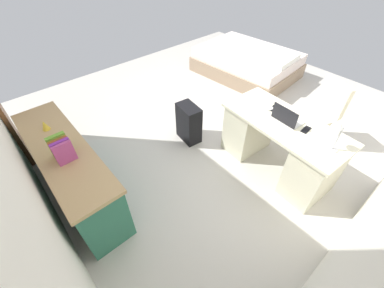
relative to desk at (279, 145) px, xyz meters
name	(u,v)px	position (x,y,z in m)	size (l,w,h in m)	color
ground_plane	(223,127)	(0.99, -0.10, -0.39)	(6.11, 6.11, 0.00)	beige
desk	(279,145)	(0.00, 0.00, 0.00)	(1.49, 0.77, 0.74)	beige
office_chair	(316,118)	(-0.04, -0.81, 0.03)	(0.61, 0.61, 0.94)	black
credenza	(72,172)	(1.25, 2.08, -0.01)	(1.80, 0.48, 0.75)	#2D7056
bed	(247,63)	(1.91, -1.75, -0.14)	(2.01, 1.55, 0.58)	gray
suitcase_black	(189,123)	(1.15, 0.47, -0.10)	(0.36, 0.22, 0.56)	black
laptop	(287,118)	(0.01, -0.01, 0.40)	(0.33, 0.24, 0.21)	silver
computer_mouse	(270,109)	(0.27, -0.07, 0.37)	(0.06, 0.10, 0.03)	white
cell_phone_near_laptop	(306,130)	(-0.22, -0.04, 0.36)	(0.07, 0.14, 0.01)	black
cell_phone_by_mouse	(274,109)	(0.24, -0.12, 0.36)	(0.07, 0.14, 0.01)	black
desk_lamp	(338,128)	(-0.51, 0.04, 0.61)	(0.16, 0.11, 0.34)	silver
book_row	(62,149)	(1.08, 2.08, 0.48)	(0.20, 0.17, 0.23)	#A94180
figurine_small	(45,125)	(1.63, 2.08, 0.42)	(0.08, 0.08, 0.11)	gold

